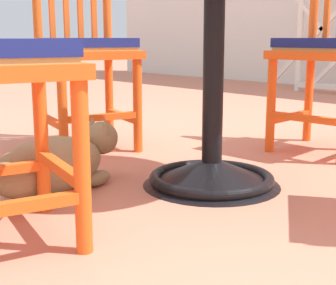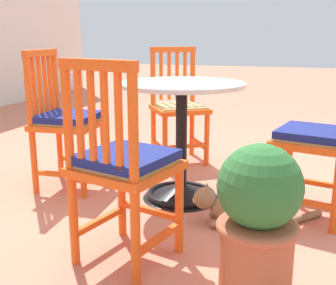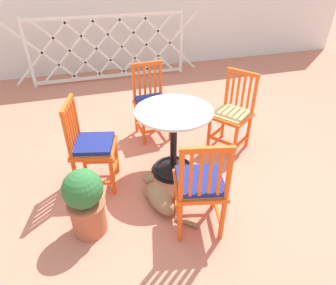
{
  "view_description": "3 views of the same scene",
  "coord_description": "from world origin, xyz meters",
  "px_view_note": "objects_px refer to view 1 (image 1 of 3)",
  "views": [
    {
      "loc": [
        1.09,
        -1.1,
        0.51
      ],
      "look_at": [
        -0.26,
        0.13,
        0.12
      ],
      "focal_mm": 53.91,
      "sensor_mm": 36.0,
      "label": 1
    },
    {
      "loc": [
        -2.49,
        -0.54,
        1.0
      ],
      "look_at": [
        0.13,
        0.31,
        0.3
      ],
      "focal_mm": 45.39,
      "sensor_mm": 36.0,
      "label": 2
    },
    {
      "loc": [
        -0.85,
        -2.22,
        1.99
      ],
      "look_at": [
        -0.12,
        0.14,
        0.38
      ],
      "focal_mm": 31.21,
      "sensor_mm": 36.0,
      "label": 3
    }
  ],
  "objects_px": {
    "cafe_table": "(213,104)",
    "orange_chair_near_fence": "(330,51)",
    "orange_chair_by_planter": "(85,51)",
    "tabby_cat": "(58,165)"
  },
  "relations": [
    {
      "from": "orange_chair_by_planter",
      "to": "tabby_cat",
      "type": "relative_size",
      "value": 1.33
    },
    {
      "from": "cafe_table",
      "to": "orange_chair_by_planter",
      "type": "relative_size",
      "value": 0.83
    },
    {
      "from": "cafe_table",
      "to": "orange_chair_near_fence",
      "type": "bearing_deg",
      "value": 91.97
    },
    {
      "from": "orange_chair_near_fence",
      "to": "cafe_table",
      "type": "bearing_deg",
      "value": -88.03
    },
    {
      "from": "tabby_cat",
      "to": "orange_chair_near_fence",
      "type": "bearing_deg",
      "value": 78.04
    },
    {
      "from": "orange_chair_by_planter",
      "to": "cafe_table",
      "type": "bearing_deg",
      "value": -1.93
    },
    {
      "from": "cafe_table",
      "to": "orange_chair_near_fence",
      "type": "relative_size",
      "value": 0.83
    },
    {
      "from": "cafe_table",
      "to": "orange_chair_near_fence",
      "type": "distance_m",
      "value": 0.81
    },
    {
      "from": "orange_chair_by_planter",
      "to": "tabby_cat",
      "type": "xyz_separation_m",
      "value": [
        0.52,
        -0.46,
        -0.35
      ]
    },
    {
      "from": "cafe_table",
      "to": "tabby_cat",
      "type": "distance_m",
      "value": 0.55
    }
  ]
}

